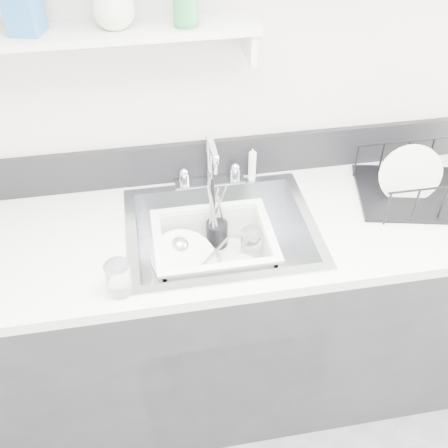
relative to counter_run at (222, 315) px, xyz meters
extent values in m
cube|color=silver|center=(0.00, 0.30, 0.84)|extent=(3.50, 0.02, 2.60)
cube|color=#232326|center=(0.00, 0.00, -0.02)|extent=(3.20, 0.62, 0.88)
cube|color=silver|center=(0.00, 0.00, 0.44)|extent=(3.20, 0.62, 0.04)
cube|color=black|center=(0.00, 0.30, 0.54)|extent=(3.20, 0.02, 0.16)
cube|color=silver|center=(0.00, 0.25, 0.47)|extent=(0.26, 0.06, 0.02)
cylinder|color=silver|center=(-0.10, 0.25, 0.50)|extent=(0.04, 0.04, 0.05)
cylinder|color=silver|center=(0.10, 0.25, 0.50)|extent=(0.04, 0.04, 0.05)
cylinder|color=silver|center=(0.00, 0.25, 0.57)|extent=(0.02, 0.02, 0.20)
cylinder|color=silver|center=(0.00, 0.18, 0.68)|extent=(0.02, 0.15, 0.02)
cylinder|color=white|center=(0.16, 0.25, 0.53)|extent=(0.03, 0.03, 0.14)
cube|color=silver|center=(-0.35, 0.23, 1.06)|extent=(1.00, 0.16, 0.02)
cube|color=silver|center=(0.13, 0.23, 1.00)|extent=(0.02, 0.14, 0.10)
cylinder|color=white|center=(-0.13, -0.03, 0.32)|extent=(0.25, 0.25, 0.02)
cylinder|color=white|center=(-0.12, -0.03, 0.33)|extent=(0.24, 0.24, 0.02)
cylinder|color=white|center=(-0.14, -0.03, 0.37)|extent=(0.28, 0.27, 0.10)
cylinder|color=black|center=(0.00, 0.09, 0.36)|extent=(0.08, 0.08, 0.10)
cylinder|color=silver|center=(-0.01, 0.10, 0.44)|extent=(0.01, 0.05, 0.19)
cylinder|color=silver|center=(0.01, 0.08, 0.43)|extent=(0.02, 0.04, 0.18)
cylinder|color=black|center=(-0.01, 0.09, 0.46)|extent=(0.01, 0.06, 0.21)
cylinder|color=white|center=(0.11, 0.01, 0.36)|extent=(0.09, 0.09, 0.11)
cylinder|color=white|center=(-0.34, -0.23, 0.51)|extent=(0.08, 0.08, 0.11)
imported|color=white|center=(0.06, -0.07, 0.32)|extent=(0.13, 0.13, 0.03)
camera|label=1|loc=(-0.22, -1.32, 1.63)|focal=42.00mm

